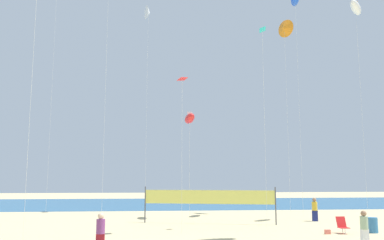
# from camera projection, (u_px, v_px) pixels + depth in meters

# --- Properties ---
(ocean_band) EXTENTS (120.00, 20.00, 0.01)m
(ocean_band) POSITION_uv_depth(u_px,v_px,m) (166.00, 203.00, 45.71)
(ocean_band) COLOR #28608C
(ocean_band) RESTS_ON ground
(beachgoer_sage_shirt) EXTENTS (0.35, 0.35, 1.54)m
(beachgoer_sage_shirt) POSITION_uv_depth(u_px,v_px,m) (364.00, 226.00, 18.27)
(beachgoer_sage_shirt) COLOR white
(beachgoer_sage_shirt) RESTS_ON ground
(beachgoer_mustard_shirt) EXTENTS (0.37, 0.37, 1.60)m
(beachgoer_mustard_shirt) POSITION_uv_depth(u_px,v_px,m) (315.00, 209.00, 27.80)
(beachgoer_mustard_shirt) COLOR navy
(beachgoer_mustard_shirt) RESTS_ON ground
(beachgoer_plum_shirt) EXTENTS (0.36, 0.36, 1.59)m
(beachgoer_plum_shirt) POSITION_uv_depth(u_px,v_px,m) (101.00, 231.00, 16.67)
(beachgoer_plum_shirt) COLOR maroon
(beachgoer_plum_shirt) RESTS_ON ground
(folding_beach_chair) EXTENTS (0.52, 0.65, 0.89)m
(folding_beach_chair) POSITION_uv_depth(u_px,v_px,m) (342.00, 225.00, 21.88)
(folding_beach_chair) COLOR red
(folding_beach_chair) RESTS_ON ground
(trash_barrel) EXTENTS (0.53, 0.53, 0.83)m
(trash_barrel) POSITION_uv_depth(u_px,v_px,m) (373.00, 225.00, 22.10)
(trash_barrel) COLOR teal
(trash_barrel) RESTS_ON ground
(volleyball_net) EXTENTS (8.54, 2.13, 2.40)m
(volleyball_net) POSITION_uv_depth(u_px,v_px,m) (209.00, 198.00, 26.50)
(volleyball_net) COLOR #4C4C51
(volleyball_net) RESTS_ON ground
(beach_handbag) EXTENTS (0.30, 0.15, 0.24)m
(beach_handbag) POSITION_uv_depth(u_px,v_px,m) (328.00, 232.00, 21.55)
(beach_handbag) COLOR #EA7260
(beach_handbag) RESTS_ON ground
(kite_cyan_diamond) EXTENTS (0.58, 0.57, 12.46)m
(kite_cyan_diamond) POSITION_uv_depth(u_px,v_px,m) (262.00, 38.00, 25.13)
(kite_cyan_diamond) COLOR silver
(kite_cyan_diamond) RESTS_ON ground
(kite_white_inflatable) EXTENTS (1.77, 1.84, 16.38)m
(kite_white_inflatable) POSITION_uv_depth(u_px,v_px,m) (356.00, 8.00, 30.34)
(kite_white_inflatable) COLOR silver
(kite_white_inflatable) RESTS_ON ground
(kite_white_delta) EXTENTS (0.76, 1.32, 18.90)m
(kite_white_delta) POSITION_uv_depth(u_px,v_px,m) (148.00, 13.00, 37.35)
(kite_white_delta) COLOR silver
(kite_white_delta) RESTS_ON ground
(kite_red_diamond) EXTENTS (0.69, 0.68, 8.81)m
(kite_red_diamond) POSITION_uv_depth(u_px,v_px,m) (182.00, 80.00, 22.86)
(kite_red_diamond) COLOR silver
(kite_red_diamond) RESTS_ON ground
(kite_magenta_diamond) EXTENTS (0.53, 0.53, 20.64)m
(kite_magenta_diamond) POSITION_uv_depth(u_px,v_px,m) (56.00, 6.00, 36.64)
(kite_magenta_diamond) COLOR silver
(kite_magenta_diamond) RESTS_ON ground
(kite_red_inflatable) EXTENTS (0.91, 2.01, 8.00)m
(kite_red_inflatable) POSITION_uv_depth(u_px,v_px,m) (190.00, 118.00, 30.62)
(kite_red_inflatable) COLOR silver
(kite_red_inflatable) RESTS_ON ground
(kite_orange_delta) EXTENTS (1.30, 1.54, 16.91)m
(kite_orange_delta) POSITION_uv_depth(u_px,v_px,m) (284.00, 28.00, 35.33)
(kite_orange_delta) COLOR silver
(kite_orange_delta) RESTS_ON ground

